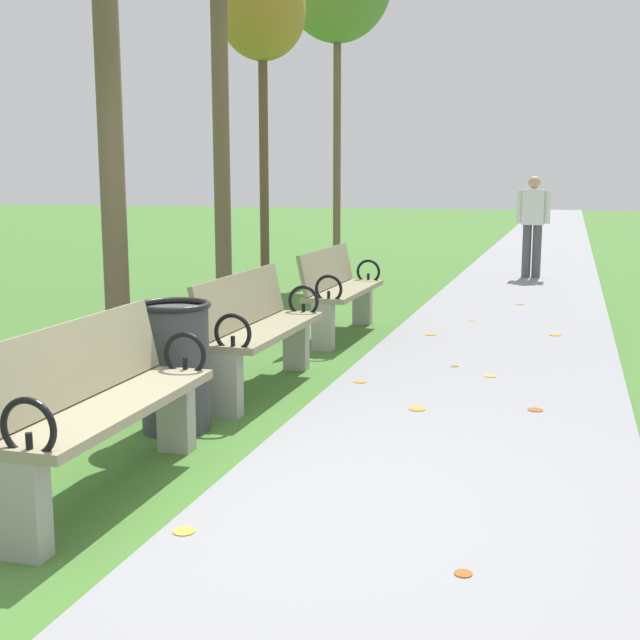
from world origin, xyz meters
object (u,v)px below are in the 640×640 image
park_bench_3 (340,289)px  trash_bin (175,366)px  tree_4 (262,16)px  park_bench_1 (101,404)px  park_bench_2 (258,328)px  pedestrian_walking (533,221)px

park_bench_3 → trash_bin: bearing=-92.4°
park_bench_3 → tree_4: 4.67m
park_bench_3 → tree_4: size_ratio=0.36×
park_bench_1 → park_bench_3: size_ratio=1.00×
park_bench_2 → park_bench_3: 2.33m
park_bench_1 → park_bench_2: bearing=90.0°
pedestrian_walking → trash_bin: (-1.81, -9.10, -0.50)m
park_bench_3 → pedestrian_walking: size_ratio=0.99×
tree_4 → park_bench_3: bearing=-56.3°
park_bench_3 → trash_bin: 3.45m
park_bench_2 → tree_4: bearing=109.9°
park_bench_1 → park_bench_2: 2.24m
park_bench_1 → tree_4: 8.24m
park_bench_1 → pedestrian_walking: 10.37m
park_bench_3 → tree_4: tree_4 is taller
park_bench_3 → pedestrian_walking: (1.66, 5.66, 0.44)m
tree_4 → pedestrian_walking: 5.35m
tree_4 → park_bench_1: bearing=-75.9°
tree_4 → trash_bin: tree_4 is taller
park_bench_1 → tree_4: (-1.85, 7.34, 3.27)m
park_bench_1 → trash_bin: bearing=97.5°
tree_4 → trash_bin: 7.25m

